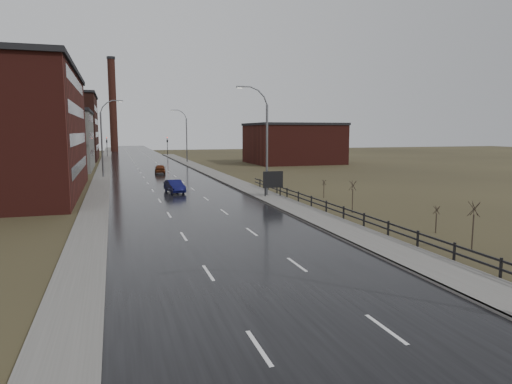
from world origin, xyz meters
TOP-DOWN VIEW (x-y plane):
  - road at (0.00, 60.00)m, footprint 14.00×300.00m
  - sidewalk_right at (8.60, 35.00)m, footprint 3.20×180.00m
  - curb_right at (7.08, 35.00)m, footprint 0.16×180.00m
  - sidewalk_left at (-8.20, 60.00)m, footprint 2.40×260.00m
  - warehouse_mid at (-17.99, 78.00)m, footprint 16.32×20.40m
  - warehouse_far at (-22.99, 108.00)m, footprint 26.52×24.48m
  - building_right at (30.30, 82.00)m, footprint 18.36×16.32m
  - smokestack at (-6.00, 150.00)m, footprint 2.70×2.70m
  - streetlight_right_mid at (8.50, 36.00)m, footprint 3.36×0.28m
  - streetlight_left at (-7.70, 62.00)m, footprint 3.36×0.28m
  - streetlight_right_far at (8.50, 90.00)m, footprint 3.36×0.28m
  - guardrail at (10.30, 18.31)m, footprint 0.10×53.05m
  - shrub_c at (12.98, 11.68)m, footprint 0.67×0.71m
  - shrub_d at (14.11, 16.17)m, footprint 0.45×0.47m
  - shrub_e at (12.57, 24.71)m, footprint 0.64×0.68m
  - shrub_f at (14.07, 33.27)m, footprint 0.45×0.48m
  - billboard at (9.10, 34.93)m, footprint 2.16×0.17m
  - traffic_light_left at (-8.00, 120.00)m, footprint 0.58×2.73m
  - traffic_light_right at (8.00, 120.00)m, footprint 0.58×2.73m
  - car_near at (-0.09, 41.73)m, footprint 2.04×4.39m
  - car_far at (0.70, 66.01)m, footprint 2.14×4.42m

SIDE VIEW (x-z plane):
  - road at x=0.00m, z-range 0.00..0.06m
  - sidewalk_left at x=-8.20m, z-range 0.00..0.12m
  - sidewalk_right at x=8.60m, z-range 0.00..0.18m
  - curb_right at x=7.08m, z-range 0.00..0.18m
  - car_near at x=-0.09m, z-range 0.00..1.39m
  - guardrail at x=10.30m, z-range 0.16..1.26m
  - car_far at x=0.70m, z-range 0.00..1.46m
  - shrub_d at x=14.11m, z-range 0.06..1.92m
  - shrub_f at x=14.07m, z-range 0.06..1.94m
  - shrub_e at x=12.57m, z-range 0.09..2.81m
  - shrub_c at x=12.98m, z-range 0.09..2.96m
  - billboard at x=9.10m, z-range 0.44..3.20m
  - building_right at x=30.30m, z-range 0.01..8.51m
  - traffic_light_left at x=-8.00m, z-range 1.95..7.25m
  - traffic_light_right at x=8.00m, z-range 1.95..7.25m
  - warehouse_mid at x=-17.99m, z-range 0.01..10.51m
  - streetlight_right_mid at x=8.50m, z-range 0.16..11.51m
  - streetlight_left at x=-7.70m, z-range 0.16..11.51m
  - streetlight_right_far at x=8.50m, z-range 0.16..11.51m
  - warehouse_far at x=-22.99m, z-range 0.01..15.51m
  - smokestack at x=-6.00m, z-range 0.15..30.85m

